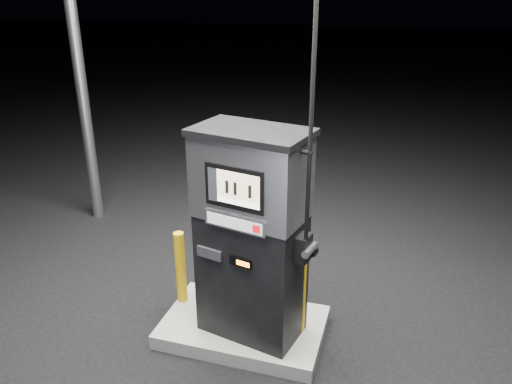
# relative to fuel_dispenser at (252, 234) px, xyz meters

# --- Properties ---
(ground) EXTENTS (80.00, 80.00, 0.00)m
(ground) POSITION_rel_fuel_dispenser_xyz_m (-0.12, 0.08, -1.19)
(ground) COLOR black
(ground) RESTS_ON ground
(pump_island) EXTENTS (1.60, 1.00, 0.15)m
(pump_island) POSITION_rel_fuel_dispenser_xyz_m (-0.12, 0.08, -1.12)
(pump_island) COLOR slate
(pump_island) RESTS_ON ground
(fuel_dispenser) EXTENTS (1.17, 0.79, 4.20)m
(fuel_dispenser) POSITION_rel_fuel_dispenser_xyz_m (0.00, 0.00, 0.00)
(fuel_dispenser) COLOR black
(fuel_dispenser) RESTS_ON pump_island
(bollard_left) EXTENTS (0.11, 0.11, 0.81)m
(bollard_left) POSITION_rel_fuel_dispenser_xyz_m (-0.86, 0.24, -0.64)
(bollard_left) COLOR #D29F0B
(bollard_left) RESTS_ON pump_island
(bollard_right) EXTENTS (0.14, 0.14, 1.03)m
(bollard_right) POSITION_rel_fuel_dispenser_xyz_m (0.43, 0.11, -0.53)
(bollard_right) COLOR #D29F0B
(bollard_right) RESTS_ON pump_island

